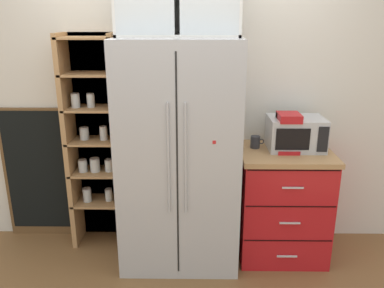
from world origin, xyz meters
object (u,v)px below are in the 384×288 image
(microwave, at_px, (296,133))
(mug_charcoal, at_px, (255,142))
(chalkboard_menu, at_px, (38,173))
(bottle_cobalt, at_px, (287,134))
(refrigerator, at_px, (179,155))
(coffee_maker, at_px, (287,132))

(microwave, height_order, mug_charcoal, microwave)
(microwave, relative_size, chalkboard_menu, 0.36)
(chalkboard_menu, bearing_deg, bottle_cobalt, -6.70)
(refrigerator, relative_size, chalkboard_menu, 1.50)
(mug_charcoal, bearing_deg, coffee_maker, -14.92)
(refrigerator, bearing_deg, chalkboard_menu, 165.99)
(coffee_maker, distance_m, chalkboard_menu, 2.22)
(mug_charcoal, relative_size, bottle_cobalt, 0.38)
(bottle_cobalt, bearing_deg, chalkboard_menu, 173.30)
(microwave, height_order, chalkboard_menu, chalkboard_menu)
(microwave, relative_size, coffee_maker, 1.42)
(mug_charcoal, relative_size, chalkboard_menu, 0.09)
(microwave, bearing_deg, coffee_maker, -152.04)
(coffee_maker, distance_m, mug_charcoal, 0.27)
(microwave, relative_size, mug_charcoal, 3.93)
(coffee_maker, relative_size, bottle_cobalt, 1.04)
(microwave, distance_m, bottle_cobalt, 0.08)
(microwave, distance_m, mug_charcoal, 0.33)
(refrigerator, height_order, bottle_cobalt, refrigerator)
(microwave, height_order, bottle_cobalt, bottle_cobalt)
(refrigerator, distance_m, mug_charcoal, 0.63)
(microwave, relative_size, bottle_cobalt, 1.48)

